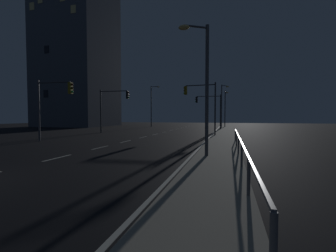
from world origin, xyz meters
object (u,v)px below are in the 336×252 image
Objects in this scene: traffic_light_mid_left at (53,98)px; street_lamp_far_end at (203,77)px; street_lamp_mid_block at (152,103)px; street_lamp_across_street at (223,102)px; traffic_light_overhead_east at (113,102)px; traffic_light_far_right at (202,99)px; traffic_light_near_left at (209,105)px; street_lamp_median at (225,105)px; building_distant at (78,57)px.

street_lamp_far_end reaches higher than traffic_light_mid_left.
street_lamp_across_street is at bearing -12.35° from street_lamp_mid_block.
street_lamp_mid_block is at bearing 92.01° from traffic_light_mid_left.
traffic_light_far_right is at bearing -4.86° from traffic_light_overhead_east.
traffic_light_near_left is (-0.07, 11.17, -0.15)m from traffic_light_far_right.
street_lamp_across_street reaches higher than traffic_light_overhead_east.
street_lamp_median is (2.29, 9.72, 0.39)m from traffic_light_near_left.
traffic_light_mid_left is at bearing -87.99° from street_lamp_mid_block.
building_distant is at bearing 175.19° from street_lamp_across_street.
street_lamp_median is 34.13m from building_distant.
street_lamp_across_street is 0.25× the size of building_distant.
street_lamp_across_street is 0.90× the size of street_lamp_mid_block.
street_lamp_far_end is at bearing -66.73° from street_lamp_mid_block.
street_lamp_median is at bearing 3.45° from building_distant.
traffic_light_mid_left is 35.59m from building_distant.
building_distant reaches higher than traffic_light_near_left.
traffic_light_far_right is 11.17m from traffic_light_near_left.
street_lamp_far_end reaches higher than traffic_light_overhead_east.
traffic_light_near_left is 0.82× the size of street_lamp_far_end.
street_lamp_median is at bearing 65.36° from traffic_light_mid_left.
traffic_light_far_right is 1.01× the size of traffic_light_overhead_east.
street_lamp_mid_block is (-1.00, 28.53, 1.30)m from traffic_light_mid_left.
traffic_light_far_right is 13.68m from street_lamp_far_end.
street_lamp_median is 14.85m from street_lamp_mid_block.
street_lamp_across_street reaches higher than traffic_light_mid_left.
traffic_light_mid_left is 28.70m from street_lamp_across_street.
street_lamp_mid_block is 1.28× the size of street_lamp_far_end.
traffic_light_mid_left is (-11.54, -9.12, -0.44)m from traffic_light_far_right.
traffic_light_far_right is at bearing 96.92° from street_lamp_far_end.
traffic_light_near_left is 14.98m from street_lamp_mid_block.
street_lamp_median reaches higher than traffic_light_mid_left.
street_lamp_far_end is at bearing -86.03° from traffic_light_near_left.
traffic_light_near_left is 23.31m from traffic_light_mid_left.
street_lamp_far_end is (-0.16, -29.85, -0.55)m from street_lamp_across_street.
street_lamp_far_end is 46.77m from building_distant.
traffic_light_overhead_east is 0.80× the size of street_lamp_median.
street_lamp_mid_block reaches higher than traffic_light_overhead_east.
traffic_light_near_left is 5.48m from street_lamp_across_street.
street_lamp_median is at bearing 5.70° from street_lamp_mid_block.
street_lamp_median is at bearing 76.72° from traffic_light_near_left.
street_lamp_far_end is (1.65, -13.58, -0.00)m from traffic_light_far_right.
street_lamp_mid_block reaches higher than traffic_light_near_left.
traffic_light_far_right is 23.13m from street_lamp_mid_block.
street_lamp_median is at bearing 83.92° from traffic_light_far_right.
traffic_light_overhead_east reaches higher than traffic_light_near_left.
traffic_light_far_right is at bearing 38.31° from traffic_light_mid_left.
building_distant is at bearing 123.34° from traffic_light_mid_left.
street_lamp_median is (13.76, 30.01, 0.68)m from traffic_light_mid_left.
street_lamp_mid_block reaches higher than traffic_light_mid_left.
street_lamp_median reaches higher than street_lamp_far_end.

